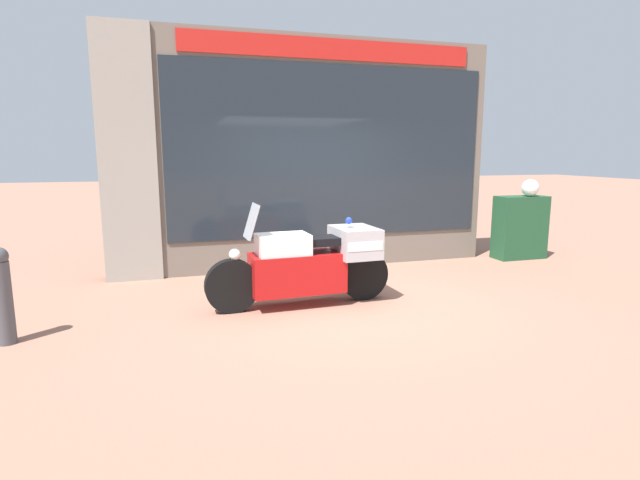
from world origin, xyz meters
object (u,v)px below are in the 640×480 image
(utility_cabinet, at_px, (520,227))
(white_helmet, at_px, (530,188))
(street_bollard, at_px, (2,294))
(paramedic_motorcycle, at_px, (311,261))

(utility_cabinet, height_order, white_helmet, white_helmet)
(street_bollard, bearing_deg, white_helmet, 14.09)
(utility_cabinet, bearing_deg, paramedic_motorcycle, -159.58)
(paramedic_motorcycle, relative_size, utility_cabinet, 2.09)
(paramedic_motorcycle, distance_m, white_helmet, 4.84)
(paramedic_motorcycle, distance_m, street_bollard, 3.35)
(street_bollard, bearing_deg, utility_cabinet, 14.79)
(utility_cabinet, relative_size, street_bollard, 1.14)
(utility_cabinet, xyz_separation_m, white_helmet, (0.10, -0.07, 0.72))
(paramedic_motorcycle, bearing_deg, white_helmet, -162.89)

